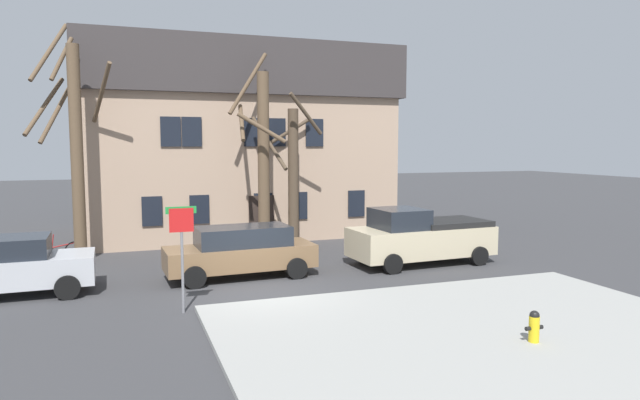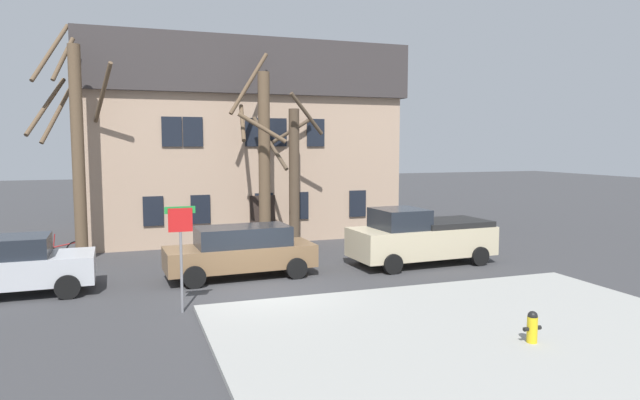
{
  "view_description": "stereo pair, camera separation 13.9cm",
  "coord_description": "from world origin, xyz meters",
  "px_view_note": "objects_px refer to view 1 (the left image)",
  "views": [
    {
      "loc": [
        -3.75,
        -15.36,
        4.28
      ],
      "look_at": [
        2.41,
        1.93,
        2.46
      ],
      "focal_mm": 31.56,
      "sensor_mm": 36.0,
      "label": 1
    },
    {
      "loc": [
        -3.62,
        -15.41,
        4.28
      ],
      "look_at": [
        2.41,
        1.93,
        2.46
      ],
      "focal_mm": 31.56,
      "sensor_mm": 36.0,
      "label": 2
    }
  ],
  "objects_px": {
    "tree_bare_near": "(74,143)",
    "pickup_truck_beige": "(420,237)",
    "car_brown_wagon": "(241,251)",
    "car_silver_sedan": "(11,267)",
    "street_sign_pole": "(182,239)",
    "building_main": "(235,141)",
    "fire_hydrant": "(534,326)",
    "tree_bare_far": "(292,172)",
    "bicycle_leaning": "(59,252)",
    "tree_bare_mid": "(262,157)"
  },
  "relations": [
    {
      "from": "car_silver_sedan",
      "to": "street_sign_pole",
      "type": "bearing_deg",
      "value": -36.48
    },
    {
      "from": "tree_bare_far",
      "to": "fire_hydrant",
      "type": "bearing_deg",
      "value": -83.4
    },
    {
      "from": "tree_bare_far",
      "to": "car_silver_sedan",
      "type": "bearing_deg",
      "value": -155.01
    },
    {
      "from": "street_sign_pole",
      "to": "bicycle_leaning",
      "type": "bearing_deg",
      "value": 114.33
    },
    {
      "from": "car_brown_wagon",
      "to": "pickup_truck_beige",
      "type": "distance_m",
      "value": 6.48
    },
    {
      "from": "car_brown_wagon",
      "to": "tree_bare_near",
      "type": "bearing_deg",
      "value": 138.68
    },
    {
      "from": "tree_bare_near",
      "to": "tree_bare_far",
      "type": "height_order",
      "value": "tree_bare_near"
    },
    {
      "from": "car_brown_wagon",
      "to": "bicycle_leaning",
      "type": "bearing_deg",
      "value": 141.14
    },
    {
      "from": "tree_bare_mid",
      "to": "fire_hydrant",
      "type": "xyz_separation_m",
      "value": [
        2.86,
        -12.22,
        -3.32
      ]
    },
    {
      "from": "car_silver_sedan",
      "to": "tree_bare_near",
      "type": "bearing_deg",
      "value": 72.14
    },
    {
      "from": "tree_bare_mid",
      "to": "bicycle_leaning",
      "type": "height_order",
      "value": "tree_bare_mid"
    },
    {
      "from": "pickup_truck_beige",
      "to": "tree_bare_near",
      "type": "bearing_deg",
      "value": 158.38
    },
    {
      "from": "tree_bare_far",
      "to": "street_sign_pole",
      "type": "bearing_deg",
      "value": -124.08
    },
    {
      "from": "fire_hydrant",
      "to": "bicycle_leaning",
      "type": "xyz_separation_m",
      "value": [
        -10.33,
        12.98,
        -0.1
      ]
    },
    {
      "from": "building_main",
      "to": "bicycle_leaning",
      "type": "relative_size",
      "value": 8.22
    },
    {
      "from": "street_sign_pole",
      "to": "bicycle_leaning",
      "type": "relative_size",
      "value": 1.58
    },
    {
      "from": "tree_bare_mid",
      "to": "street_sign_pole",
      "type": "xyz_separation_m",
      "value": [
        -3.86,
        -7.23,
        -1.87
      ]
    },
    {
      "from": "car_silver_sedan",
      "to": "car_brown_wagon",
      "type": "distance_m",
      "value": 6.59
    },
    {
      "from": "building_main",
      "to": "street_sign_pole",
      "type": "bearing_deg",
      "value": -106.61
    },
    {
      "from": "tree_bare_far",
      "to": "car_brown_wagon",
      "type": "relative_size",
      "value": 1.31
    },
    {
      "from": "street_sign_pole",
      "to": "car_brown_wagon",
      "type": "bearing_deg",
      "value": 56.6
    },
    {
      "from": "tree_bare_near",
      "to": "tree_bare_mid",
      "type": "distance_m",
      "value": 6.84
    },
    {
      "from": "building_main",
      "to": "car_brown_wagon",
      "type": "xyz_separation_m",
      "value": [
        -1.8,
        -10.04,
        -3.6
      ]
    },
    {
      "from": "car_brown_wagon",
      "to": "car_silver_sedan",
      "type": "bearing_deg",
      "value": -179.51
    },
    {
      "from": "pickup_truck_beige",
      "to": "car_brown_wagon",
      "type": "bearing_deg",
      "value": 179.15
    },
    {
      "from": "bicycle_leaning",
      "to": "car_silver_sedan",
      "type": "bearing_deg",
      "value": -99.55
    },
    {
      "from": "tree_bare_far",
      "to": "building_main",
      "type": "bearing_deg",
      "value": 102.68
    },
    {
      "from": "building_main",
      "to": "tree_bare_near",
      "type": "xyz_separation_m",
      "value": [
        -6.92,
        -5.54,
        -0.12
      ]
    },
    {
      "from": "street_sign_pole",
      "to": "car_silver_sedan",
      "type": "bearing_deg",
      "value": 143.52
    },
    {
      "from": "tree_bare_near",
      "to": "tree_bare_mid",
      "type": "relative_size",
      "value": 1.1
    },
    {
      "from": "tree_bare_mid",
      "to": "tree_bare_near",
      "type": "bearing_deg",
      "value": 175.1
    },
    {
      "from": "building_main",
      "to": "fire_hydrant",
      "type": "distance_m",
      "value": 18.98
    },
    {
      "from": "tree_bare_mid",
      "to": "car_silver_sedan",
      "type": "bearing_deg",
      "value": -154.32
    },
    {
      "from": "tree_bare_mid",
      "to": "fire_hydrant",
      "type": "relative_size",
      "value": 11.82
    },
    {
      "from": "tree_bare_mid",
      "to": "tree_bare_far",
      "type": "relative_size",
      "value": 1.27
    },
    {
      "from": "building_main",
      "to": "tree_bare_near",
      "type": "relative_size",
      "value": 1.62
    },
    {
      "from": "car_silver_sedan",
      "to": "car_brown_wagon",
      "type": "relative_size",
      "value": 0.92
    },
    {
      "from": "tree_bare_near",
      "to": "pickup_truck_beige",
      "type": "relative_size",
      "value": 1.67
    },
    {
      "from": "tree_bare_far",
      "to": "pickup_truck_beige",
      "type": "height_order",
      "value": "tree_bare_far"
    },
    {
      "from": "tree_bare_mid",
      "to": "pickup_truck_beige",
      "type": "distance_m",
      "value": 6.86
    },
    {
      "from": "tree_bare_far",
      "to": "fire_hydrant",
      "type": "relative_size",
      "value": 9.32
    },
    {
      "from": "tree_bare_near",
      "to": "fire_hydrant",
      "type": "xyz_separation_m",
      "value": [
        9.65,
        -12.81,
        -3.88
      ]
    },
    {
      "from": "building_main",
      "to": "tree_bare_far",
      "type": "distance_m",
      "value": 5.89
    },
    {
      "from": "car_silver_sedan",
      "to": "bicycle_leaning",
      "type": "xyz_separation_m",
      "value": [
        0.79,
        4.72,
        -0.48
      ]
    },
    {
      "from": "building_main",
      "to": "tree_bare_far",
      "type": "bearing_deg",
      "value": -77.32
    },
    {
      "from": "street_sign_pole",
      "to": "bicycle_leaning",
      "type": "height_order",
      "value": "street_sign_pole"
    },
    {
      "from": "tree_bare_far",
      "to": "fire_hydrant",
      "type": "distance_m",
      "value": 13.11
    },
    {
      "from": "car_silver_sedan",
      "to": "pickup_truck_beige",
      "type": "relative_size",
      "value": 0.84
    },
    {
      "from": "car_brown_wagon",
      "to": "building_main",
      "type": "bearing_deg",
      "value": 79.83
    },
    {
      "from": "tree_bare_mid",
      "to": "car_silver_sedan",
      "type": "xyz_separation_m",
      "value": [
        -8.26,
        -3.97,
        -2.94
      ]
    }
  ]
}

